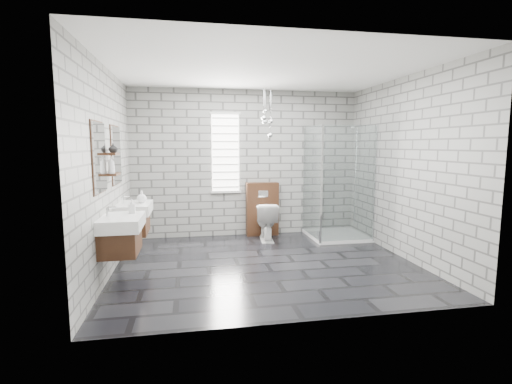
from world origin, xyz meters
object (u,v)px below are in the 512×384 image
object	(u,v)px
vanity_left	(118,224)
vanity_right	(131,210)
shower_enclosure	(334,211)
toilet	(266,221)
cistern_panel	(262,209)

from	to	relation	value
vanity_left	vanity_right	xyz separation A→B (m)	(0.00, 1.02, 0.00)
vanity_left	shower_enclosure	world-z (taller)	shower_enclosure
vanity_left	toilet	distance (m)	2.88
cistern_panel	vanity_right	bearing A→B (deg)	-151.59
vanity_right	toilet	world-z (taller)	vanity_right
vanity_left	toilet	world-z (taller)	vanity_left
shower_enclosure	vanity_left	bearing A→B (deg)	-153.68
cistern_panel	vanity_left	bearing A→B (deg)	-134.73
shower_enclosure	toilet	size ratio (longest dim) A/B	2.99
shower_enclosure	vanity_right	bearing A→B (deg)	-168.99
shower_enclosure	toilet	distance (m)	1.25
vanity_right	shower_enclosure	size ratio (longest dim) A/B	0.77
vanity_right	vanity_left	bearing A→B (deg)	-90.00
cistern_panel	toilet	distance (m)	0.41
vanity_left	toilet	size ratio (longest dim) A/B	2.31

